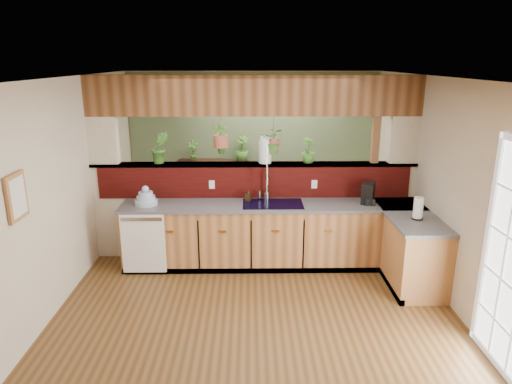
{
  "coord_description": "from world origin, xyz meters",
  "views": [
    {
      "loc": [
        -0.06,
        -4.96,
        2.8
      ],
      "look_at": [
        0.02,
        0.7,
        1.15
      ],
      "focal_mm": 32.0,
      "sensor_mm": 36.0,
      "label": 1
    }
  ],
  "objects_px": {
    "dish_stack": "(146,199)",
    "paper_towel": "(418,209)",
    "faucet": "(266,181)",
    "soap_dispenser": "(248,195)",
    "glass_jar": "(265,149)",
    "coffee_maker": "(368,194)",
    "shelving_console": "(220,187)"
  },
  "relations": [
    {
      "from": "soap_dispenser",
      "to": "faucet",
      "type": "bearing_deg",
      "value": -0.14
    },
    {
      "from": "coffee_maker",
      "to": "shelving_console",
      "type": "bearing_deg",
      "value": 157.05
    },
    {
      "from": "paper_towel",
      "to": "soap_dispenser",
      "type": "bearing_deg",
      "value": 159.21
    },
    {
      "from": "shelving_console",
      "to": "coffee_maker",
      "type": "bearing_deg",
      "value": -26.06
    },
    {
      "from": "soap_dispenser",
      "to": "glass_jar",
      "type": "relative_size",
      "value": 0.42
    },
    {
      "from": "dish_stack",
      "to": "soap_dispenser",
      "type": "xyz_separation_m",
      "value": [
        1.39,
        0.17,
        0.0
      ]
    },
    {
      "from": "coffee_maker",
      "to": "glass_jar",
      "type": "bearing_deg",
      "value": -171.57
    },
    {
      "from": "paper_towel",
      "to": "shelving_console",
      "type": "bearing_deg",
      "value": 132.05
    },
    {
      "from": "paper_towel",
      "to": "coffee_maker",
      "type": "bearing_deg",
      "value": 124.85
    },
    {
      "from": "dish_stack",
      "to": "soap_dispenser",
      "type": "bearing_deg",
      "value": 6.84
    },
    {
      "from": "dish_stack",
      "to": "coffee_maker",
      "type": "height_order",
      "value": "coffee_maker"
    },
    {
      "from": "paper_towel",
      "to": "glass_jar",
      "type": "xyz_separation_m",
      "value": [
        -1.85,
        1.02,
        0.56
      ]
    },
    {
      "from": "faucet",
      "to": "soap_dispenser",
      "type": "distance_m",
      "value": 0.32
    },
    {
      "from": "soap_dispenser",
      "to": "glass_jar",
      "type": "height_order",
      "value": "glass_jar"
    },
    {
      "from": "dish_stack",
      "to": "soap_dispenser",
      "type": "height_order",
      "value": "dish_stack"
    },
    {
      "from": "faucet",
      "to": "glass_jar",
      "type": "height_order",
      "value": "glass_jar"
    },
    {
      "from": "soap_dispenser",
      "to": "glass_jar",
      "type": "distance_m",
      "value": 0.69
    },
    {
      "from": "shelving_console",
      "to": "soap_dispenser",
      "type": "bearing_deg",
      "value": -55.64
    },
    {
      "from": "dish_stack",
      "to": "paper_towel",
      "type": "distance_m",
      "value": 3.53
    },
    {
      "from": "paper_towel",
      "to": "shelving_console",
      "type": "xyz_separation_m",
      "value": [
        -2.63,
        2.92,
        -0.54
      ]
    },
    {
      "from": "dish_stack",
      "to": "paper_towel",
      "type": "height_order",
      "value": "paper_towel"
    },
    {
      "from": "glass_jar",
      "to": "shelving_console",
      "type": "bearing_deg",
      "value": 112.29
    },
    {
      "from": "glass_jar",
      "to": "dish_stack",
      "type": "bearing_deg",
      "value": -166.48
    },
    {
      "from": "dish_stack",
      "to": "faucet",
      "type": "bearing_deg",
      "value": 5.77
    },
    {
      "from": "soap_dispenser",
      "to": "paper_towel",
      "type": "distance_m",
      "value": 2.24
    },
    {
      "from": "coffee_maker",
      "to": "paper_towel",
      "type": "distance_m",
      "value": 0.79
    },
    {
      "from": "dish_stack",
      "to": "paper_towel",
      "type": "xyz_separation_m",
      "value": [
        3.48,
        -0.63,
        0.05
      ]
    },
    {
      "from": "dish_stack",
      "to": "coffee_maker",
      "type": "distance_m",
      "value": 3.03
    },
    {
      "from": "faucet",
      "to": "coffee_maker",
      "type": "bearing_deg",
      "value": -5.95
    },
    {
      "from": "dish_stack",
      "to": "shelving_console",
      "type": "height_order",
      "value": "dish_stack"
    },
    {
      "from": "dish_stack",
      "to": "paper_towel",
      "type": "relative_size",
      "value": 1.02
    },
    {
      "from": "dish_stack",
      "to": "glass_jar",
      "type": "distance_m",
      "value": 1.78
    }
  ]
}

